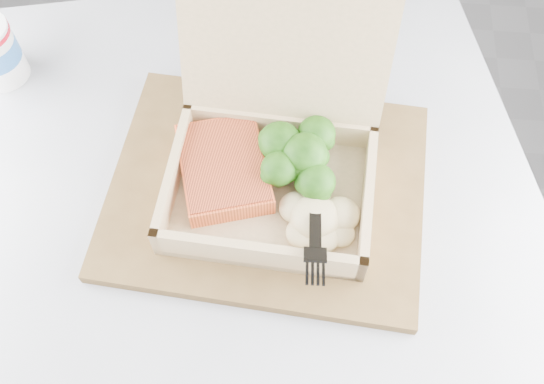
{
  "coord_description": "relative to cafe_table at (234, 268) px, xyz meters",
  "views": [
    {
      "loc": [
        0.34,
        -0.29,
        1.36
      ],
      "look_at": [
        0.31,
        0.05,
        0.76
      ],
      "focal_mm": 40.0,
      "sensor_mm": 36.0,
      "label": 1
    }
  ],
  "objects": [
    {
      "name": "receipt",
      "position": [
        -0.01,
        0.2,
        0.18
      ],
      "size": [
        0.07,
        0.13,
        0.0
      ],
      "primitive_type": "cube",
      "rotation": [
        0.0,
        0.0,
        0.03
      ],
      "color": "white",
      "rests_on": "cafe_table"
    },
    {
      "name": "mashed_potatoes",
      "position": [
        0.11,
        -0.02,
        0.23
      ],
      "size": [
        0.09,
        0.08,
        0.03
      ],
      "primitive_type": "ellipsoid",
      "color": "#D6BE8B",
      "rests_on": "takeout_container"
    },
    {
      "name": "takeout_container",
      "position": [
        0.05,
        0.05,
        0.25
      ],
      "size": [
        0.25,
        0.25,
        0.22
      ],
      "rotation": [
        0.0,
        0.0,
        -0.06
      ],
      "color": "tan",
      "rests_on": "serving_tray"
    },
    {
      "name": "plastic_fork",
      "position": [
        0.1,
        0.0,
        0.24
      ],
      "size": [
        0.03,
        0.17,
        0.04
      ],
      "rotation": [
        0.0,
        0.0,
        3.18
      ],
      "color": "black",
      "rests_on": "mashed_potatoes"
    },
    {
      "name": "cafe_table",
      "position": [
        0.0,
        0.0,
        0.0
      ],
      "size": [
        0.92,
        0.92,
        0.72
      ],
      "rotation": [
        0.0,
        0.0,
        0.24
      ],
      "color": "black",
      "rests_on": "floor"
    },
    {
      "name": "serving_tray",
      "position": [
        0.05,
        0.03,
        0.19
      ],
      "size": [
        0.39,
        0.32,
        0.02
      ],
      "primitive_type": "cube",
      "rotation": [
        0.0,
        0.0,
        -0.07
      ],
      "color": "brown",
      "rests_on": "cafe_table"
    },
    {
      "name": "broccoli_pile",
      "position": [
        0.09,
        0.05,
        0.23
      ],
      "size": [
        0.12,
        0.12,
        0.04
      ],
      "primitive_type": null,
      "color": "#327319",
      "rests_on": "takeout_container"
    },
    {
      "name": "floor",
      "position": [
        -0.25,
        -0.05,
        -0.53
      ],
      "size": [
        4.0,
        4.0,
        0.0
      ],
      "primitive_type": "plane",
      "color": "gray",
      "rests_on": "ground"
    },
    {
      "name": "salmon_fillet",
      "position": [
        -0.0,
        0.03,
        0.22
      ],
      "size": [
        0.13,
        0.15,
        0.03
      ],
      "primitive_type": "cube",
      "rotation": [
        0.0,
        0.0,
        0.29
      ],
      "color": "orange",
      "rests_on": "takeout_container"
    }
  ]
}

